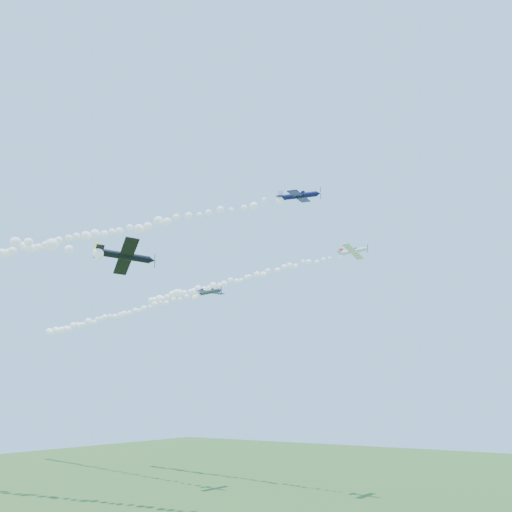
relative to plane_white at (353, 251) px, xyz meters
The scene contains 7 objects.
plane_white is the anchor object (origin of this frame).
smoke_trail_white 35.96m from the plane_white, behind, with size 67.30×9.68×2.99m, color white, non-canonical shape.
plane_navy 26.42m from the plane_white, 88.14° to the right, with size 7.62×8.02×2.83m.
smoke_trail_navy 54.83m from the plane_white, 141.37° to the right, with size 82.89×17.23×2.99m, color white, non-canonical shape.
plane_grey 33.15m from the plane_white, 163.86° to the right, with size 7.26×7.67×2.40m.
smoke_trail_grey 73.84m from the plane_white, behind, with size 80.20×13.75×3.25m, color white, non-canonical shape.
plane_black 52.75m from the plane_white, 103.83° to the right, with size 7.59×7.33×2.76m.
Camera 1 is at (45.44, -70.04, 17.57)m, focal length 30.00 mm.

